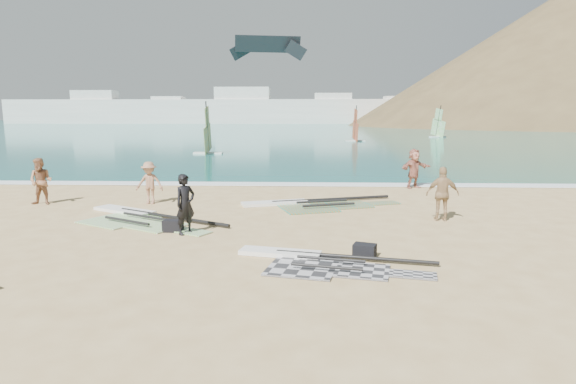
{
  "coord_description": "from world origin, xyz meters",
  "views": [
    {
      "loc": [
        1.58,
        -12.44,
        3.72
      ],
      "look_at": [
        0.92,
        4.0,
        1.0
      ],
      "focal_mm": 30.0,
      "sensor_mm": 36.0,
      "label": 1
    }
  ],
  "objects_px": {
    "rig_orange": "(309,204)",
    "gear_bag_near": "(173,226)",
    "rig_green": "(137,217)",
    "person_wetsuit": "(185,204)",
    "gear_bag_far": "(365,250)",
    "rig_grey": "(314,261)",
    "beachgoer_back": "(443,194)",
    "beachgoer_mid": "(149,183)",
    "beachgoer_right": "(414,168)",
    "beachgoer_left": "(41,181)"
  },
  "relations": [
    {
      "from": "gear_bag_near",
      "to": "beachgoer_right",
      "type": "xyz_separation_m",
      "value": [
        9.54,
        9.27,
        0.8
      ]
    },
    {
      "from": "gear_bag_near",
      "to": "beachgoer_right",
      "type": "height_order",
      "value": "beachgoer_right"
    },
    {
      "from": "person_wetsuit",
      "to": "beachgoer_mid",
      "type": "relative_size",
      "value": 1.08
    },
    {
      "from": "rig_orange",
      "to": "beachgoer_mid",
      "type": "height_order",
      "value": "beachgoer_mid"
    },
    {
      "from": "beachgoer_right",
      "to": "rig_orange",
      "type": "bearing_deg",
      "value": -169.63
    },
    {
      "from": "rig_orange",
      "to": "person_wetsuit",
      "type": "height_order",
      "value": "person_wetsuit"
    },
    {
      "from": "beachgoer_back",
      "to": "person_wetsuit",
      "type": "bearing_deg",
      "value": 18.61
    },
    {
      "from": "rig_grey",
      "to": "rig_green",
      "type": "bearing_deg",
      "value": 154.12
    },
    {
      "from": "beachgoer_left",
      "to": "beachgoer_back",
      "type": "height_order",
      "value": "beachgoer_left"
    },
    {
      "from": "rig_orange",
      "to": "person_wetsuit",
      "type": "xyz_separation_m",
      "value": [
        -3.84,
        -4.83,
        0.89
      ]
    },
    {
      "from": "gear_bag_far",
      "to": "beachgoer_mid",
      "type": "distance_m",
      "value": 10.7
    },
    {
      "from": "rig_green",
      "to": "person_wetsuit",
      "type": "height_order",
      "value": "person_wetsuit"
    },
    {
      "from": "rig_grey",
      "to": "gear_bag_near",
      "type": "distance_m",
      "value": 5.39
    },
    {
      "from": "beachgoer_right",
      "to": "beachgoer_back",
      "type": "bearing_deg",
      "value": -126.79
    },
    {
      "from": "beachgoer_mid",
      "to": "beachgoer_right",
      "type": "height_order",
      "value": "beachgoer_right"
    },
    {
      "from": "rig_orange",
      "to": "gear_bag_near",
      "type": "xyz_separation_m",
      "value": [
        -4.34,
        -4.52,
        0.13
      ]
    },
    {
      "from": "beachgoer_back",
      "to": "beachgoer_mid",
      "type": "bearing_deg",
      "value": -9.72
    },
    {
      "from": "beachgoer_left",
      "to": "beachgoer_right",
      "type": "xyz_separation_m",
      "value": [
        16.14,
        4.98,
        0.03
      ]
    },
    {
      "from": "rig_orange",
      "to": "person_wetsuit",
      "type": "distance_m",
      "value": 6.23
    },
    {
      "from": "gear_bag_near",
      "to": "gear_bag_far",
      "type": "height_order",
      "value": "gear_bag_near"
    },
    {
      "from": "gear_bag_far",
      "to": "beachgoer_mid",
      "type": "bearing_deg",
      "value": 138.39
    },
    {
      "from": "rig_orange",
      "to": "beachgoer_left",
      "type": "height_order",
      "value": "beachgoer_left"
    },
    {
      "from": "beachgoer_left",
      "to": "beachgoer_right",
      "type": "relative_size",
      "value": 0.97
    },
    {
      "from": "gear_bag_near",
      "to": "person_wetsuit",
      "type": "height_order",
      "value": "person_wetsuit"
    },
    {
      "from": "beachgoer_mid",
      "to": "rig_green",
      "type": "bearing_deg",
      "value": -79.89
    },
    {
      "from": "rig_green",
      "to": "beachgoer_back",
      "type": "bearing_deg",
      "value": 30.12
    },
    {
      "from": "rig_grey",
      "to": "gear_bag_far",
      "type": "bearing_deg",
      "value": 36.1
    },
    {
      "from": "rig_green",
      "to": "gear_bag_near",
      "type": "distance_m",
      "value": 2.51
    },
    {
      "from": "gear_bag_far",
      "to": "beachgoer_mid",
      "type": "relative_size",
      "value": 0.33
    },
    {
      "from": "beachgoer_left",
      "to": "rig_grey",
      "type": "bearing_deg",
      "value": -35.2
    },
    {
      "from": "gear_bag_far",
      "to": "beachgoer_right",
      "type": "xyz_separation_m",
      "value": [
        3.79,
        11.76,
        0.82
      ]
    },
    {
      "from": "person_wetsuit",
      "to": "beachgoer_left",
      "type": "xyz_separation_m",
      "value": [
        -7.1,
        4.59,
        0.02
      ]
    },
    {
      "from": "gear_bag_near",
      "to": "beachgoer_left",
      "type": "xyz_separation_m",
      "value": [
        -6.6,
        4.28,
        0.77
      ]
    },
    {
      "from": "rig_orange",
      "to": "gear_bag_near",
      "type": "distance_m",
      "value": 6.27
    },
    {
      "from": "rig_grey",
      "to": "person_wetsuit",
      "type": "xyz_separation_m",
      "value": [
        -3.93,
        2.77,
        0.89
      ]
    },
    {
      "from": "rig_green",
      "to": "beachgoer_mid",
      "type": "height_order",
      "value": "beachgoer_mid"
    },
    {
      "from": "gear_bag_far",
      "to": "beachgoer_back",
      "type": "relative_size",
      "value": 0.3
    },
    {
      "from": "gear_bag_far",
      "to": "beachgoer_back",
      "type": "distance_m",
      "value": 5.49
    },
    {
      "from": "rig_grey",
      "to": "gear_bag_near",
      "type": "xyz_separation_m",
      "value": [
        -4.43,
        3.08,
        0.14
      ]
    },
    {
      "from": "rig_grey",
      "to": "gear_bag_far",
      "type": "distance_m",
      "value": 1.45
    },
    {
      "from": "person_wetsuit",
      "to": "beachgoer_back",
      "type": "xyz_separation_m",
      "value": [
        8.43,
        2.23,
        0.01
      ]
    },
    {
      "from": "gear_bag_near",
      "to": "gear_bag_far",
      "type": "xyz_separation_m",
      "value": [
        5.75,
        -2.49,
        -0.01
      ]
    },
    {
      "from": "rig_grey",
      "to": "rig_orange",
      "type": "relative_size",
      "value": 0.77
    },
    {
      "from": "rig_orange",
      "to": "beachgoer_left",
      "type": "bearing_deg",
      "value": 163.01
    },
    {
      "from": "rig_orange",
      "to": "gear_bag_far",
      "type": "xyz_separation_m",
      "value": [
        1.41,
        -7.01,
        0.12
      ]
    },
    {
      "from": "person_wetsuit",
      "to": "beachgoer_mid",
      "type": "distance_m",
      "value": 5.62
    },
    {
      "from": "rig_grey",
      "to": "person_wetsuit",
      "type": "height_order",
      "value": "person_wetsuit"
    },
    {
      "from": "beachgoer_back",
      "to": "beachgoer_right",
      "type": "bearing_deg",
      "value": -90.95
    },
    {
      "from": "rig_green",
      "to": "beachgoer_left",
      "type": "relative_size",
      "value": 3.01
    },
    {
      "from": "person_wetsuit",
      "to": "beachgoer_back",
      "type": "distance_m",
      "value": 8.72
    }
  ]
}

